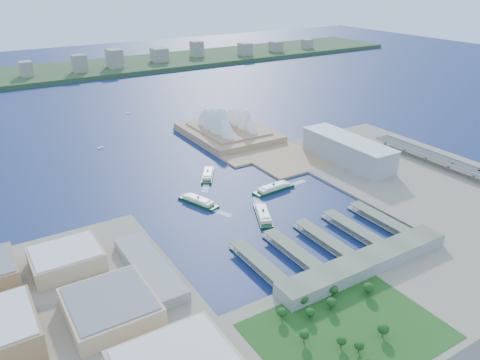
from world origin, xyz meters
TOP-DOWN VIEW (x-y plane):
  - ground at (0.00, 0.00)m, footprint 3000.00×3000.00m
  - west_land at (-250.00, -105.00)m, footprint 220.00×390.00m
  - south_land at (0.00, -210.00)m, footprint 720.00×180.00m
  - east_land at (240.00, -50.00)m, footprint 240.00×500.00m
  - peninsula at (107.50, 260.00)m, footprint 135.00×220.00m
  - far_shore at (0.00, 980.00)m, footprint 2200.00×260.00m
  - opera_house at (105.00, 280.00)m, footprint 134.00×180.00m
  - toaster_building at (195.00, 80.00)m, footprint 45.00×155.00m
  - expressway at (300.00, -60.00)m, footprint 26.00×340.00m
  - west_buildings at (-250.00, -70.00)m, footprint 200.00×280.00m
  - ferry_wharves at (14.00, -75.00)m, footprint 184.00×90.00m
  - terminal_building at (15.00, -135.00)m, footprint 200.00×28.00m
  - park at (-60.00, -190.00)m, footprint 150.00×110.00m
  - far_skyline at (0.00, 960.00)m, footprint 1900.00×140.00m
  - ferry_a at (-57.15, 78.11)m, footprint 33.07×58.91m
  - ferry_b at (-7.11, 146.13)m, footprint 42.78×55.13m
  - ferry_c at (-8.22, 6.36)m, footprint 38.48×60.10m
  - ferry_d at (44.53, 58.93)m, footprint 61.37×19.65m
  - boat_b at (-102.68, 339.27)m, footprint 11.56×7.80m
  - boat_c at (203.96, 380.03)m, footprint 7.35×12.60m
  - boat_e at (5.03, 510.02)m, footprint 9.15×10.93m
  - car_b at (304.00, -63.58)m, footprint 1.35×3.88m
  - car_c at (296.00, -27.69)m, footprint 1.72×4.22m

SIDE VIEW (x-z plane):
  - ground at x=0.00m, z-range 0.00..0.00m
  - boat_e at x=5.03m, z-range 0.00..2.68m
  - boat_c at x=203.96m, z-range 0.00..2.72m
  - boat_b at x=-102.68m, z-range 0.00..2.95m
  - west_land at x=-250.00m, z-range 0.00..3.00m
  - south_land at x=0.00m, z-range 0.00..3.00m
  - east_land at x=240.00m, z-range 0.00..3.00m
  - peninsula at x=107.50m, z-range 0.00..3.00m
  - ferry_wharves at x=14.00m, z-range 0.00..9.30m
  - ferry_b at x=-7.11m, z-range 0.00..10.67m
  - ferry_a at x=-57.15m, z-range 0.00..10.84m
  - ferry_c at x=-8.22m, z-range 0.00..11.20m
  - ferry_d at x=44.53m, z-range 0.00..11.43m
  - far_shore at x=0.00m, z-range 0.00..12.00m
  - expressway at x=300.00m, z-range 3.00..14.85m
  - terminal_building at x=15.00m, z-range 3.00..15.00m
  - park at x=-60.00m, z-range 3.00..19.00m
  - car_c at x=296.00m, z-range 14.85..16.07m
  - car_b at x=304.00m, z-range 14.85..16.13m
  - west_buildings at x=-250.00m, z-range 3.00..30.00m
  - toaster_building at x=195.00m, z-range 3.00..38.00m
  - opera_house at x=105.00m, z-range 3.00..61.00m
  - far_skyline at x=0.00m, z-range 12.00..67.00m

